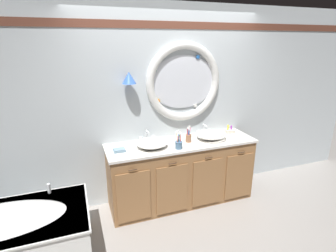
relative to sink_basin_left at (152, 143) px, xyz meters
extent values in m
plane|color=gray|center=(0.35, -0.24, -0.93)|extent=(14.00, 14.00, 0.00)
cube|color=silver|center=(0.35, 0.35, 0.37)|extent=(6.40, 0.08, 2.60)
cube|color=brown|center=(0.35, 0.30, 1.39)|extent=(6.27, 0.01, 0.09)
ellipsoid|color=silver|center=(0.54, 0.29, 0.68)|extent=(0.95, 0.02, 0.71)
torus|color=silver|center=(0.54, 0.29, 0.68)|extent=(1.05, 0.10, 1.05)
cube|color=red|center=(1.02, 0.28, 0.72)|extent=(0.05, 0.01, 0.05)
cube|color=#2866B7|center=(0.73, 0.28, 1.01)|extent=(0.05, 0.01, 0.05)
cube|color=green|center=(0.14, 0.28, 0.86)|extent=(0.05, 0.01, 0.05)
cube|color=orange|center=(0.18, 0.28, 0.46)|extent=(0.05, 0.01, 0.05)
cube|color=silver|center=(0.72, 0.28, 0.36)|extent=(0.05, 0.01, 0.05)
cylinder|color=#4C3823|center=(-0.20, 0.26, 0.80)|extent=(0.02, 0.09, 0.02)
cone|color=blue|center=(-0.20, 0.21, 0.78)|extent=(0.17, 0.17, 0.14)
cube|color=olive|center=(0.42, 0.03, -0.51)|extent=(1.94, 0.56, 0.84)
cube|color=silver|center=(0.42, 0.03, -0.07)|extent=(1.97, 0.59, 0.03)
cube|color=silver|center=(0.42, 0.30, -0.15)|extent=(1.94, 0.02, 0.11)
cube|color=olive|center=(-0.31, -0.26, -0.55)|extent=(0.41, 0.02, 0.64)
cylinder|color=#422D1E|center=(-0.31, -0.27, -0.19)|extent=(0.10, 0.01, 0.01)
cube|color=olive|center=(0.18, -0.26, -0.55)|extent=(0.41, 0.02, 0.64)
cylinder|color=#422D1E|center=(0.18, -0.27, -0.19)|extent=(0.10, 0.01, 0.01)
cube|color=olive|center=(0.66, -0.26, -0.55)|extent=(0.41, 0.02, 0.64)
cylinder|color=#422D1E|center=(0.66, -0.27, -0.19)|extent=(0.10, 0.01, 0.01)
cube|color=olive|center=(1.14, -0.26, -0.55)|extent=(0.41, 0.02, 0.64)
cylinder|color=#422D1E|center=(1.14, -0.27, -0.19)|extent=(0.10, 0.01, 0.01)
cube|color=white|center=(-1.67, -0.44, -0.67)|extent=(1.65, 0.85, 0.52)
cylinder|color=silver|center=(-1.21, -0.07, -0.35)|extent=(0.04, 0.04, 0.11)
ellipsoid|color=white|center=(0.00, 0.00, 0.00)|extent=(0.37, 0.34, 0.11)
torus|color=white|center=(0.00, 0.00, 0.00)|extent=(0.39, 0.39, 0.02)
cylinder|color=silver|center=(0.00, 0.00, 0.00)|extent=(0.03, 0.03, 0.01)
ellipsoid|color=white|center=(0.83, 0.00, 0.01)|extent=(0.38, 0.28, 0.13)
torus|color=white|center=(0.83, 0.00, 0.01)|extent=(0.40, 0.40, 0.02)
cylinder|color=silver|center=(0.83, 0.00, 0.01)|extent=(0.03, 0.03, 0.01)
cylinder|color=silver|center=(0.00, 0.23, -0.05)|extent=(0.05, 0.05, 0.02)
cylinder|color=silver|center=(0.00, 0.23, 0.03)|extent=(0.02, 0.02, 0.12)
sphere|color=silver|center=(0.00, 0.23, 0.09)|extent=(0.03, 0.03, 0.03)
cylinder|color=silver|center=(0.00, 0.17, 0.09)|extent=(0.02, 0.13, 0.02)
cylinder|color=silver|center=(-0.08, 0.23, -0.03)|extent=(0.04, 0.04, 0.06)
cylinder|color=silver|center=(0.08, 0.23, -0.03)|extent=(0.04, 0.04, 0.06)
cube|color=silver|center=(-0.08, 0.23, 0.01)|extent=(0.05, 0.01, 0.01)
cube|color=silver|center=(0.08, 0.23, 0.01)|extent=(0.05, 0.01, 0.01)
cylinder|color=silver|center=(0.83, 0.23, -0.05)|extent=(0.05, 0.05, 0.02)
cylinder|color=silver|center=(0.83, 0.23, 0.02)|extent=(0.02, 0.02, 0.12)
sphere|color=silver|center=(0.83, 0.23, 0.08)|extent=(0.03, 0.03, 0.03)
cylinder|color=silver|center=(0.83, 0.17, 0.08)|extent=(0.02, 0.12, 0.02)
cylinder|color=silver|center=(0.74, 0.23, -0.03)|extent=(0.04, 0.04, 0.06)
cylinder|color=silver|center=(0.92, 0.23, -0.03)|extent=(0.04, 0.04, 0.06)
cube|color=silver|center=(0.74, 0.23, 0.01)|extent=(0.05, 0.01, 0.01)
cube|color=silver|center=(0.92, 0.23, 0.01)|extent=(0.05, 0.01, 0.01)
cylinder|color=slate|center=(0.30, -0.16, -0.01)|extent=(0.09, 0.09, 0.09)
torus|color=slate|center=(0.30, -0.16, 0.03)|extent=(0.09, 0.09, 0.01)
cylinder|color=#E0383D|center=(0.32, -0.16, 0.04)|extent=(0.02, 0.02, 0.16)
cube|color=white|center=(0.32, -0.16, 0.13)|extent=(0.02, 0.02, 0.02)
cylinder|color=green|center=(0.30, -0.14, 0.04)|extent=(0.03, 0.04, 0.16)
cube|color=white|center=(0.30, -0.14, 0.13)|extent=(0.02, 0.02, 0.03)
cylinder|color=#E0383D|center=(0.28, -0.16, 0.03)|extent=(0.02, 0.03, 0.16)
cube|color=white|center=(0.28, -0.16, 0.12)|extent=(0.02, 0.02, 0.03)
cylinder|color=blue|center=(0.30, -0.17, 0.04)|extent=(0.04, 0.02, 0.18)
cube|color=white|center=(0.30, -0.17, 0.14)|extent=(0.02, 0.02, 0.02)
cylinder|color=#996647|center=(0.50, 0.01, -0.01)|extent=(0.07, 0.07, 0.10)
torus|color=#996647|center=(0.50, 0.01, 0.04)|extent=(0.08, 0.08, 0.01)
cylinder|color=pink|center=(0.51, 0.01, 0.05)|extent=(0.03, 0.03, 0.19)
cube|color=white|center=(0.51, 0.01, 0.16)|extent=(0.02, 0.02, 0.03)
cylinder|color=blue|center=(0.50, 0.02, 0.04)|extent=(0.04, 0.04, 0.16)
cube|color=white|center=(0.50, 0.02, 0.13)|extent=(0.02, 0.02, 0.03)
cylinder|color=#E0383D|center=(0.49, 0.01, 0.04)|extent=(0.02, 0.02, 0.17)
cube|color=white|center=(0.49, 0.01, 0.14)|extent=(0.02, 0.02, 0.02)
cylinder|color=blue|center=(0.50, 0.00, 0.03)|extent=(0.01, 0.03, 0.15)
cube|color=white|center=(0.50, 0.00, 0.12)|extent=(0.02, 0.02, 0.02)
cylinder|color=#EFE5C6|center=(0.38, 0.07, 0.01)|extent=(0.07, 0.07, 0.13)
cylinder|color=silver|center=(0.38, 0.07, 0.08)|extent=(0.04, 0.04, 0.02)
cylinder|color=silver|center=(0.38, 0.05, 0.10)|extent=(0.01, 0.04, 0.01)
cube|color=#7593A8|center=(-0.40, 0.00, -0.05)|extent=(0.14, 0.11, 0.02)
cube|color=#7593A8|center=(-0.40, 0.00, -0.03)|extent=(0.13, 0.10, 0.02)
cube|color=beige|center=(1.20, 0.14, -0.03)|extent=(0.12, 0.10, 0.05)
cylinder|color=yellow|center=(1.18, 0.14, 0.03)|extent=(0.02, 0.02, 0.07)
cylinder|color=purple|center=(1.23, 0.14, 0.02)|extent=(0.02, 0.02, 0.06)
camera|label=1|loc=(-0.86, -2.94, 1.20)|focal=28.27mm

